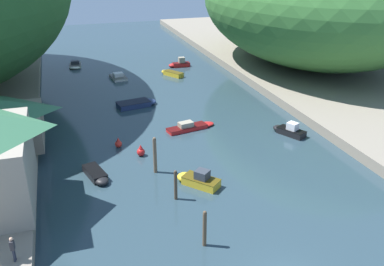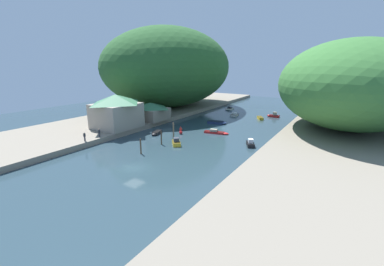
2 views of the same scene
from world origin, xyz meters
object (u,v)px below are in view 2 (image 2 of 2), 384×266
(boat_open_rowboat, at_px, (218,122))
(boat_cabin_cruiser, at_px, (229,109))
(boat_navy_launch, at_px, (156,133))
(waterfront_building, at_px, (116,111))
(person_on_quay, at_px, (99,132))
(person_by_boathouse, at_px, (84,136))
(boat_far_right_bank, at_px, (260,118))
(boathouse_shed, at_px, (151,111))
(boat_small_dinghy, at_px, (216,132))
(boat_far_upstream, at_px, (235,114))
(boat_red_skiff, at_px, (273,116))
(channel_buoy_near, at_px, (181,129))
(boat_white_cruiser, at_px, (176,142))
(channel_buoy_far, at_px, (181,132))
(boat_moored_right, at_px, (250,143))

(boat_open_rowboat, relative_size, boat_cabin_cruiser, 1.39)
(boat_navy_launch, bearing_deg, waterfront_building, 2.67)
(boat_cabin_cruiser, bearing_deg, person_on_quay, 87.81)
(boat_open_rowboat, xyz_separation_m, person_on_quay, (-12.63, -27.00, 1.72))
(person_by_boathouse, bearing_deg, boat_cabin_cruiser, -12.00)
(boat_far_right_bank, relative_size, boat_open_rowboat, 0.78)
(boathouse_shed, relative_size, boat_far_right_bank, 2.07)
(boat_small_dinghy, bearing_deg, boat_cabin_cruiser, -171.67)
(boat_open_rowboat, height_order, boat_far_upstream, boat_far_upstream)
(boat_small_dinghy, xyz_separation_m, boat_far_right_bank, (3.25, 20.61, 0.05))
(boathouse_shed, height_order, person_on_quay, boathouse_shed)
(boat_red_skiff, bearing_deg, boat_far_right_bank, 151.29)
(waterfront_building, relative_size, person_by_boathouse, 5.86)
(boat_navy_launch, height_order, boat_far_right_bank, boat_far_right_bank)
(boat_navy_launch, relative_size, channel_buoy_near, 3.73)
(boat_white_cruiser, distance_m, channel_buoy_far, 7.45)
(waterfront_building, height_order, boat_far_upstream, waterfront_building)
(boat_far_upstream, xyz_separation_m, channel_buoy_far, (-1.69, -26.29, 0.16))
(boat_open_rowboat, xyz_separation_m, person_by_boathouse, (-12.63, -30.30, 1.72))
(boat_red_skiff, height_order, person_by_boathouse, person_by_boathouse)
(channel_buoy_far, bearing_deg, boathouse_shed, 160.29)
(waterfront_building, height_order, boat_red_skiff, waterfront_building)
(boat_navy_launch, distance_m, boat_far_right_bank, 31.69)
(boat_open_rowboat, distance_m, person_on_quay, 29.86)
(boat_navy_launch, xyz_separation_m, boat_red_skiff, (16.70, 32.82, 0.16))
(boat_white_cruiser, bearing_deg, boat_navy_launch, 114.81)
(channel_buoy_near, bearing_deg, boat_navy_launch, -115.71)
(boat_white_cruiser, height_order, boat_far_right_bank, boat_white_cruiser)
(boat_small_dinghy, bearing_deg, person_by_boathouse, -48.76)
(boat_navy_launch, height_order, person_on_quay, person_on_quay)
(channel_buoy_near, bearing_deg, waterfront_building, -143.67)
(boat_far_right_bank, distance_m, person_by_boathouse, 46.55)
(boat_white_cruiser, distance_m, person_by_boathouse, 17.12)
(boathouse_shed, height_order, boat_moored_right, boathouse_shed)
(boat_moored_right, bearing_deg, boat_small_dinghy, 127.82)
(boat_moored_right, bearing_deg, boat_white_cruiser, -178.08)
(boat_far_upstream, distance_m, channel_buoy_near, 24.05)
(boat_red_skiff, bearing_deg, channel_buoy_near, 153.81)
(boat_navy_launch, xyz_separation_m, boat_moored_right, (20.26, 3.39, 0.13))
(waterfront_building, bearing_deg, person_on_quay, -67.58)
(waterfront_building, xyz_separation_m, boat_small_dinghy, (19.79, 10.68, -4.63))
(boat_moored_right, bearing_deg, boat_cabin_cruiser, 92.67)
(boathouse_shed, bearing_deg, boat_navy_launch, -43.40)
(boat_red_skiff, height_order, person_on_quay, person_on_quay)
(boat_navy_launch, relative_size, person_by_boathouse, 2.31)
(boat_far_right_bank, distance_m, boat_cabin_cruiser, 16.57)
(boat_small_dinghy, height_order, boat_red_skiff, boat_red_skiff)
(boat_far_upstream, xyz_separation_m, channel_buoy_near, (-3.44, -23.80, 0.12))
(boat_white_cruiser, distance_m, boat_red_skiff, 37.39)
(boat_small_dinghy, distance_m, boat_far_right_bank, 20.86)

